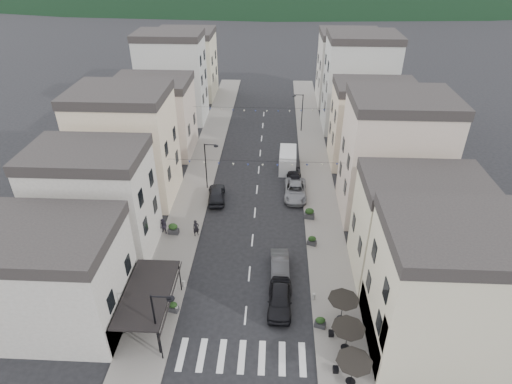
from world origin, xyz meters
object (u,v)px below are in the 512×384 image
parked_car_c (295,191)px  pedestrian_b (164,226)px  delivery_van (288,159)px  parked_car_d (295,180)px  pedestrian_a (196,228)px  parked_car_a (280,299)px  parked_car_b (280,267)px  parked_car_e (217,194)px

parked_car_c → pedestrian_b: (-13.80, -8.14, 0.24)m
pedestrian_b → delivery_van: bearing=71.2°
parked_car_d → pedestrian_a: (-10.40, -11.06, 0.39)m
delivery_van → pedestrian_b: 19.99m
parked_car_c → parked_car_d: bearing=91.4°
pedestrian_a → parked_car_a: bearing=-77.7°
parked_car_a → parked_car_d: 20.42m
parked_car_b → pedestrian_a: (-8.60, 5.22, 0.26)m
parked_car_e → parked_car_c: bearing=-177.9°
parked_car_c → pedestrian_b: size_ratio=3.13×
parked_car_d → pedestrian_a: 15.19m
parked_car_b → pedestrian_b: (-12.00, 5.37, 0.24)m
parked_car_b → parked_car_c: bearing=80.5°
parked_car_e → delivery_van: 11.82m
parked_car_a → delivery_van: size_ratio=0.89×
parked_car_c → pedestrian_a: 13.30m
parked_car_e → pedestrian_b: pedestrian_b is taller
parked_car_a → parked_car_c: 17.65m
parked_car_c → pedestrian_a: (-10.40, -8.28, 0.26)m
parked_car_e → delivery_van: (8.39, 8.32, 0.47)m
parked_car_c → parked_car_e: (-9.20, -1.26, 0.04)m
parked_car_c → parked_car_b: bearing=-96.2°
parked_car_a → parked_car_d: parked_car_a is taller
parked_car_b → parked_car_d: size_ratio=1.05×
pedestrian_a → pedestrian_b: pedestrian_a is taller
parked_car_c → parked_car_e: parked_car_e is taller
parked_car_e → pedestrian_a: size_ratio=2.61×
pedestrian_a → pedestrian_b: bearing=147.0°
parked_car_e → pedestrian_b: size_ratio=2.68×
parked_car_d → parked_car_e: bearing=-158.3°
delivery_van → pedestrian_b: (-12.99, -15.20, -0.27)m
parked_car_c → delivery_van: bearing=98.0°
delivery_van → pedestrian_b: delivery_van is taller
parked_car_a → parked_car_b: 4.05m
parked_car_b → parked_car_c: size_ratio=0.84×
parked_car_d → parked_car_e: 10.05m
parked_car_a → parked_car_c: parked_car_a is taller
parked_car_a → pedestrian_b: (-12.00, 9.42, 0.17)m
parked_car_a → pedestrian_b: pedestrian_b is taller
delivery_van → pedestrian_a: 18.09m
pedestrian_a → pedestrian_b: 3.40m
delivery_van → pedestrian_a: (-9.59, -15.34, -0.25)m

